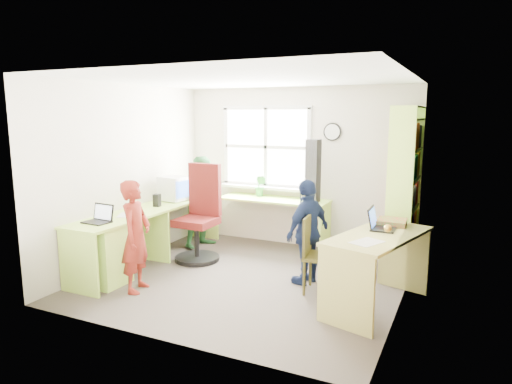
% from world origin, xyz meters
% --- Properties ---
extents(room, '(3.64, 3.44, 2.44)m').
position_xyz_m(room, '(0.01, 0.10, 1.22)').
color(room, '#463E37').
rests_on(room, ground).
extents(l_desk, '(2.38, 2.95, 0.75)m').
position_xyz_m(l_desk, '(-1.31, -0.28, 0.46)').
color(l_desk, '#CDFF65').
rests_on(l_desk, ground).
extents(right_desk, '(0.97, 1.48, 0.79)m').
position_xyz_m(right_desk, '(1.58, -0.16, 0.57)').
color(right_desk, tan).
rests_on(right_desk, ground).
extents(bookshelf, '(0.30, 1.02, 2.10)m').
position_xyz_m(bookshelf, '(1.65, 1.19, 1.00)').
color(bookshelf, '#CDFF65').
rests_on(bookshelf, ground).
extents(swivel_chair, '(0.62, 0.62, 1.32)m').
position_xyz_m(swivel_chair, '(-0.95, 0.46, 0.57)').
color(swivel_chair, black).
rests_on(swivel_chair, ground).
extents(wooden_chair, '(0.41, 0.41, 0.87)m').
position_xyz_m(wooden_chair, '(0.87, -0.01, 0.47)').
color(wooden_chair, '#484318').
rests_on(wooden_chair, ground).
extents(crt_monitor, '(0.41, 0.37, 0.36)m').
position_xyz_m(crt_monitor, '(-1.51, 0.64, 0.93)').
color(crt_monitor, white).
rests_on(crt_monitor, l_desk).
extents(laptop_left, '(0.32, 0.27, 0.21)m').
position_xyz_m(laptop_left, '(-1.52, -0.84, 0.80)').
color(laptop_left, black).
rests_on(laptop_left, l_desk).
extents(laptop_right, '(0.28, 0.34, 0.23)m').
position_xyz_m(laptop_right, '(1.54, 0.08, 0.84)').
color(laptop_right, black).
rests_on(laptop_right, right_desk).
extents(speaker_a, '(0.10, 0.10, 0.17)m').
position_xyz_m(speaker_a, '(-1.47, 0.19, 0.84)').
color(speaker_a, black).
rests_on(speaker_a, l_desk).
extents(speaker_b, '(0.09, 0.09, 0.16)m').
position_xyz_m(speaker_b, '(-1.47, 0.89, 0.83)').
color(speaker_b, black).
rests_on(speaker_b, l_desk).
extents(cd_tower, '(0.20, 0.18, 0.90)m').
position_xyz_m(cd_tower, '(0.35, 1.43, 1.20)').
color(cd_tower, black).
rests_on(cd_tower, l_desk).
extents(game_box, '(0.32, 0.32, 0.06)m').
position_xyz_m(game_box, '(1.64, 0.32, 0.82)').
color(game_box, '#B41617').
rests_on(game_box, right_desk).
extents(paper_a, '(0.33, 0.37, 0.00)m').
position_xyz_m(paper_a, '(-1.48, -0.41, 0.75)').
color(paper_a, silver).
rests_on(paper_a, l_desk).
extents(paper_b, '(0.33, 0.38, 0.00)m').
position_xyz_m(paper_b, '(1.53, -0.51, 0.79)').
color(paper_b, silver).
rests_on(paper_b, right_desk).
extents(potted_plant, '(0.21, 0.18, 0.33)m').
position_xyz_m(potted_plant, '(-0.51, 1.51, 0.91)').
color(potted_plant, '#327D3B').
rests_on(potted_plant, l_desk).
extents(person_red, '(0.41, 0.53, 1.28)m').
position_xyz_m(person_red, '(-0.99, -0.84, 0.64)').
color(person_red, maroon).
rests_on(person_red, ground).
extents(person_green, '(0.68, 0.79, 1.38)m').
position_xyz_m(person_green, '(-1.22, 1.02, 0.69)').
color(person_green, '#2B6D34').
rests_on(person_green, ground).
extents(person_navy, '(0.52, 0.80, 1.26)m').
position_xyz_m(person_navy, '(0.70, 0.21, 0.63)').
color(person_navy, '#162246').
rests_on(person_navy, ground).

